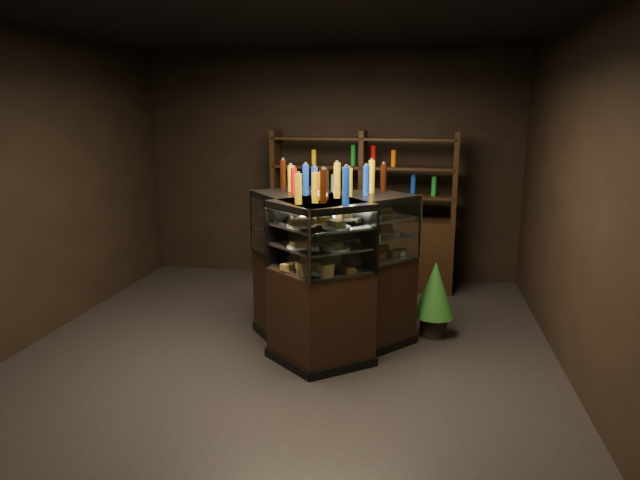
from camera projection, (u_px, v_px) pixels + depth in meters
The scene contains 7 objects.
ground at pixel (291, 344), 5.59m from camera, with size 5.00×5.00×0.00m, color black.
room_shell at pixel (288, 144), 5.17m from camera, with size 5.02×5.02×3.01m.
display_case at pixel (327, 299), 5.39m from camera, with size 1.71×1.49×1.48m.
food_display at pixel (327, 233), 5.25m from camera, with size 1.26×1.08×0.45m.
bottles_top at pixel (327, 181), 5.15m from camera, with size 1.09×0.94×0.30m.
potted_conifer at pixel (435, 288), 5.71m from camera, with size 0.41×0.41×0.87m.
back_shelving at pixel (362, 240), 7.35m from camera, with size 2.35×0.54×2.00m.
Camera 1 is at (1.17, -5.11, 2.23)m, focal length 32.00 mm.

